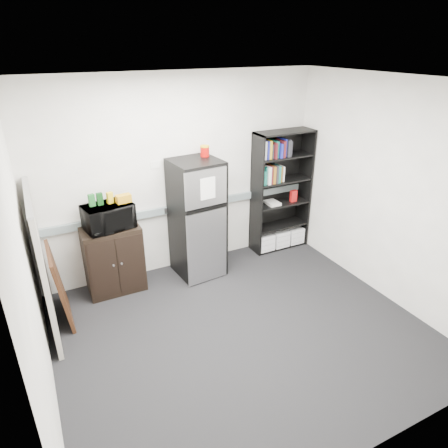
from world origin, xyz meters
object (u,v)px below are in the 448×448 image
at_px(bookshelf, 281,193).
at_px(cabinet, 114,259).
at_px(cubicle_partition, 42,264).
at_px(microwave, 108,217).
at_px(refrigerator, 197,219).

relative_size(bookshelf, cabinet, 2.07).
relative_size(cubicle_partition, cabinet, 1.81).
relative_size(bookshelf, microwave, 3.23).
bearing_deg(cubicle_partition, microwave, 26.15).
bearing_deg(bookshelf, microwave, -178.23).
xyz_separation_m(cubicle_partition, cabinet, (0.83, 0.42, -0.36)).
distance_m(bookshelf, cabinet, 2.65).
height_order(cabinet, refrigerator, refrigerator).
bearing_deg(cubicle_partition, refrigerator, 9.77).
bearing_deg(microwave, cubicle_partition, -164.77).
bearing_deg(refrigerator, microwave, 171.55).
height_order(cabinet, microwave, microwave).
height_order(cubicle_partition, cabinet, cubicle_partition).
xyz_separation_m(cabinet, microwave, (0.00, -0.02, 0.61)).
xyz_separation_m(bookshelf, refrigerator, (-1.45, -0.14, -0.10)).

